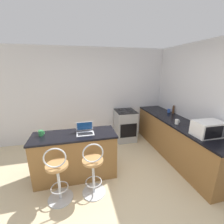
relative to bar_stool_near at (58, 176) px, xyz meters
The scene contains 13 objects.
ground_plane 0.99m from the bar_stool_near, 10.09° to the right, with size 20.00×20.00×0.00m, color beige.
wall_back 2.48m from the bar_stool_near, 68.19° to the left, with size 12.00×0.06×2.60m.
breakfast_bar 0.60m from the bar_stool_near, 62.85° to the left, with size 1.53×0.58×0.89m.
counter_right 2.70m from the bar_stool_near, 15.96° to the left, with size 0.65×2.82×0.89m.
bar_stool_near is the anchor object (origin of this frame).
bar_stool_far 0.55m from the bar_stool_near, ahead, with size 0.40×0.40×0.98m.
laptop 0.87m from the bar_stool_near, 49.22° to the left, with size 0.32×0.25×0.21m.
microwave 2.66m from the bar_stool_near, ahead, with size 0.50×0.33×0.27m.
stove_range 2.48m from the bar_stool_near, 47.01° to the left, with size 0.55×0.61×0.90m.
mug_green 0.83m from the bar_stool_near, 116.29° to the left, with size 0.10×0.08×0.10m.
mug_blue 3.15m from the bar_stool_near, 26.23° to the left, with size 0.09×0.08×0.10m.
mug_white 2.55m from the bar_stool_near, 12.88° to the left, with size 0.10×0.08×0.10m.
pepper_mill 3.17m from the bar_stool_near, 24.08° to the left, with size 0.06×0.06×0.22m.
Camera 1 is at (-0.50, -1.93, 2.06)m, focal length 24.00 mm.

